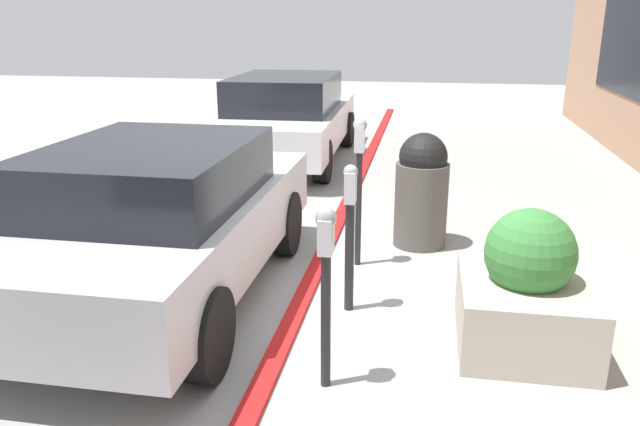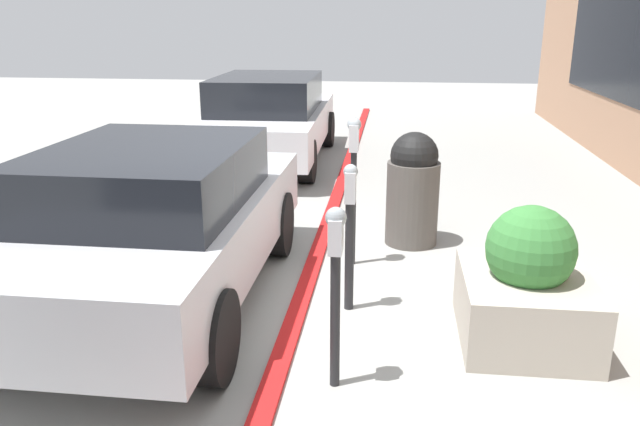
{
  "view_description": "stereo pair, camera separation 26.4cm",
  "coord_description": "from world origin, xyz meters",
  "px_view_note": "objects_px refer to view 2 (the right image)",
  "views": [
    {
      "loc": [
        -4.89,
        -0.96,
        2.44
      ],
      "look_at": [
        0.0,
        -0.1,
        0.88
      ],
      "focal_mm": 35.0,
      "sensor_mm": 36.0,
      "label": 1
    },
    {
      "loc": [
        -4.93,
        -0.69,
        2.44
      ],
      "look_at": [
        0.0,
        -0.1,
        0.88
      ],
      "focal_mm": 35.0,
      "sensor_mm": 36.0,
      "label": 2
    }
  ],
  "objects_px": {
    "parked_car_rear": "(269,117)",
    "trash_bin": "(413,189)",
    "planter_box": "(526,288)",
    "parking_meter_nearest": "(336,268)",
    "parking_meter_second": "(350,223)",
    "parked_car_middle": "(157,220)",
    "parking_meter_middle": "(354,165)"
  },
  "relations": [
    {
      "from": "planter_box",
      "to": "parked_car_rear",
      "type": "xyz_separation_m",
      "value": [
        6.0,
        3.22,
        0.35
      ]
    },
    {
      "from": "planter_box",
      "to": "parked_car_middle",
      "type": "xyz_separation_m",
      "value": [
        0.32,
        3.07,
        0.33
      ]
    },
    {
      "from": "planter_box",
      "to": "trash_bin",
      "type": "xyz_separation_m",
      "value": [
        2.12,
        0.84,
        0.2
      ]
    },
    {
      "from": "parking_meter_nearest",
      "to": "parking_meter_second",
      "type": "bearing_deg",
      "value": -0.35
    },
    {
      "from": "parking_meter_second",
      "to": "parking_meter_middle",
      "type": "distance_m",
      "value": 1.07
    },
    {
      "from": "parking_meter_second",
      "to": "planter_box",
      "type": "bearing_deg",
      "value": -104.75
    },
    {
      "from": "parking_meter_nearest",
      "to": "planter_box",
      "type": "bearing_deg",
      "value": -59.67
    },
    {
      "from": "parking_meter_second",
      "to": "planter_box",
      "type": "distance_m",
      "value": 1.5
    },
    {
      "from": "planter_box",
      "to": "parked_car_middle",
      "type": "height_order",
      "value": "parked_car_middle"
    },
    {
      "from": "parking_meter_second",
      "to": "parked_car_middle",
      "type": "height_order",
      "value": "parked_car_middle"
    },
    {
      "from": "parking_meter_second",
      "to": "parked_car_middle",
      "type": "xyz_separation_m",
      "value": [
        -0.05,
        1.66,
        -0.02
      ]
    },
    {
      "from": "parked_car_middle",
      "to": "parking_meter_second",
      "type": "bearing_deg",
      "value": -87.97
    },
    {
      "from": "parking_meter_nearest",
      "to": "parked_car_rear",
      "type": "bearing_deg",
      "value": 14.82
    },
    {
      "from": "parking_meter_second",
      "to": "trash_bin",
      "type": "xyz_separation_m",
      "value": [
        1.75,
        -0.57,
        -0.16
      ]
    },
    {
      "from": "parking_meter_middle",
      "to": "parked_car_middle",
      "type": "xyz_separation_m",
      "value": [
        -1.09,
        1.62,
        -0.28
      ]
    },
    {
      "from": "parked_car_middle",
      "to": "parking_meter_middle",
      "type": "bearing_deg",
      "value": -55.77
    },
    {
      "from": "parked_car_middle",
      "to": "trash_bin",
      "type": "relative_size",
      "value": 3.16
    },
    {
      "from": "parking_meter_nearest",
      "to": "parking_meter_middle",
      "type": "height_order",
      "value": "parking_meter_middle"
    },
    {
      "from": "parking_meter_second",
      "to": "parking_meter_middle",
      "type": "relative_size",
      "value": 0.85
    },
    {
      "from": "parking_meter_middle",
      "to": "trash_bin",
      "type": "height_order",
      "value": "parking_meter_middle"
    },
    {
      "from": "parking_meter_nearest",
      "to": "planter_box",
      "type": "distance_m",
      "value": 1.69
    },
    {
      "from": "trash_bin",
      "to": "parked_car_rear",
      "type": "bearing_deg",
      "value": 31.52
    },
    {
      "from": "parking_meter_nearest",
      "to": "parked_car_middle",
      "type": "height_order",
      "value": "parked_car_middle"
    },
    {
      "from": "parking_meter_middle",
      "to": "planter_box",
      "type": "xyz_separation_m",
      "value": [
        -1.41,
        -1.45,
        -0.61
      ]
    },
    {
      "from": "parking_meter_second",
      "to": "planter_box",
      "type": "relative_size",
      "value": 1.13
    },
    {
      "from": "parking_meter_middle",
      "to": "planter_box",
      "type": "bearing_deg",
      "value": -134.23
    },
    {
      "from": "planter_box",
      "to": "parked_car_rear",
      "type": "height_order",
      "value": "parked_car_rear"
    },
    {
      "from": "parking_meter_nearest",
      "to": "planter_box",
      "type": "height_order",
      "value": "parking_meter_nearest"
    },
    {
      "from": "parked_car_middle",
      "to": "parked_car_rear",
      "type": "bearing_deg",
      "value": 1.8
    },
    {
      "from": "parked_car_rear",
      "to": "trash_bin",
      "type": "bearing_deg",
      "value": -149.9
    },
    {
      "from": "trash_bin",
      "to": "parking_meter_nearest",
      "type": "bearing_deg",
      "value": 168.9
    },
    {
      "from": "parking_meter_nearest",
      "to": "parking_meter_middle",
      "type": "xyz_separation_m",
      "value": [
        2.24,
        0.04,
        0.17
      ]
    }
  ]
}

